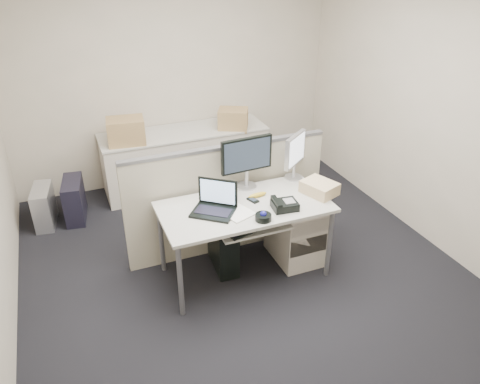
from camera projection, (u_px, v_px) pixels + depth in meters
name	position (u px, v px, depth m)	size (l,w,h in m)	color
floor	(244.00, 272.00, 4.45)	(4.00, 4.50, 0.01)	black
wall_back	(173.00, 75.00, 5.64)	(4.00, 0.02, 2.70)	#B2A997
wall_front	(450.00, 326.00, 1.98)	(4.00, 0.02, 2.70)	#B2A997
wall_right	(438.00, 110.00, 4.47)	(0.02, 4.50, 2.70)	#B2A997
desk	(245.00, 212.00, 4.14)	(1.50, 0.75, 0.73)	#B4B1A9
keyboard_tray	(253.00, 226.00, 4.01)	(0.62, 0.32, 0.02)	#B4B1A9
drawer_pedestal	(295.00, 229.00, 4.52)	(0.40, 0.55, 0.65)	#B9AFA0
cubicle_partition	(227.00, 200.00, 4.55)	(2.00, 0.06, 1.10)	#AAA48F
back_counter	(185.00, 160.00, 5.85)	(2.00, 0.60, 0.72)	#B9AFA0
monitor_main	(247.00, 163.00, 4.30)	(0.50, 0.19, 0.50)	black
monitor_small	(295.00, 157.00, 4.47)	(0.36, 0.18, 0.45)	#B7B7BC
laptop	(213.00, 200.00, 3.93)	(0.35, 0.26, 0.26)	black
trackball	(263.00, 217.00, 3.88)	(0.14, 0.14, 0.05)	black
desk_phone	(285.00, 205.00, 4.04)	(0.21, 0.18, 0.07)	black
paper_stack	(235.00, 212.00, 4.00)	(0.23, 0.29, 0.01)	white
sticky_pad	(242.00, 210.00, 4.03)	(0.08, 0.08, 0.01)	yellow
travel_mug	(229.00, 192.00, 4.14)	(0.08, 0.08, 0.18)	black
banana	(257.00, 195.00, 4.23)	(0.19, 0.05, 0.04)	gold
cellphone	(253.00, 200.00, 4.17)	(0.06, 0.11, 0.02)	black
manila_folders	(319.00, 188.00, 4.28)	(0.24, 0.30, 0.11)	beige
keyboard	(249.00, 228.00, 3.95)	(0.42, 0.15, 0.02)	black
pc_tower_desk	(223.00, 246.00, 4.44)	(0.19, 0.48, 0.44)	black
pc_tower_spare_dark	(74.00, 200.00, 5.21)	(0.20, 0.49, 0.46)	black
pc_tower_spare_silver	(44.00, 206.00, 5.11)	(0.19, 0.46, 0.43)	#B7B7BC
cardboard_box_left	(126.00, 132.00, 5.28)	(0.41, 0.31, 0.31)	#9C804D
cardboard_box_right	(233.00, 119.00, 5.72)	(0.35, 0.27, 0.26)	#9C804D
red_binder	(139.00, 130.00, 5.35)	(0.07, 0.31, 0.29)	#B12C3F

